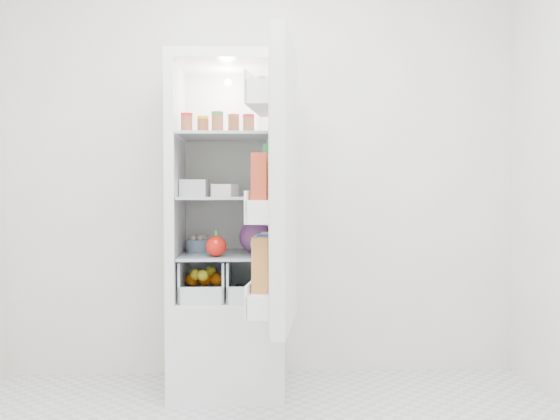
{
  "coord_description": "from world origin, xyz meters",
  "views": [
    {
      "loc": [
        -0.05,
        -2.19,
        1.1
      ],
      "look_at": [
        0.08,
        0.95,
        0.99
      ],
      "focal_mm": 40.0,
      "sensor_mm": 36.0,
      "label": 1
    }
  ],
  "objects_px": {
    "red_cabbage": "(256,237)",
    "mushroom_bowl": "(198,245)",
    "refrigerator": "(228,267)",
    "fridge_door": "(278,190)"
  },
  "relations": [
    {
      "from": "refrigerator",
      "to": "fridge_door",
      "type": "relative_size",
      "value": 1.38
    },
    {
      "from": "red_cabbage",
      "to": "mushroom_bowl",
      "type": "distance_m",
      "value": 0.35
    },
    {
      "from": "fridge_door",
      "to": "mushroom_bowl",
      "type": "bearing_deg",
      "value": 39.69
    },
    {
      "from": "red_cabbage",
      "to": "fridge_door",
      "type": "distance_m",
      "value": 0.64
    },
    {
      "from": "refrigerator",
      "to": "red_cabbage",
      "type": "relative_size",
      "value": 10.17
    },
    {
      "from": "fridge_door",
      "to": "refrigerator",
      "type": "bearing_deg",
      "value": 30.41
    },
    {
      "from": "red_cabbage",
      "to": "refrigerator",
      "type": "bearing_deg",
      "value": 157.98
    },
    {
      "from": "red_cabbage",
      "to": "mushroom_bowl",
      "type": "height_order",
      "value": "red_cabbage"
    },
    {
      "from": "refrigerator",
      "to": "mushroom_bowl",
      "type": "relative_size",
      "value": 12.93
    },
    {
      "from": "refrigerator",
      "to": "mushroom_bowl",
      "type": "distance_m",
      "value": 0.21
    }
  ]
}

